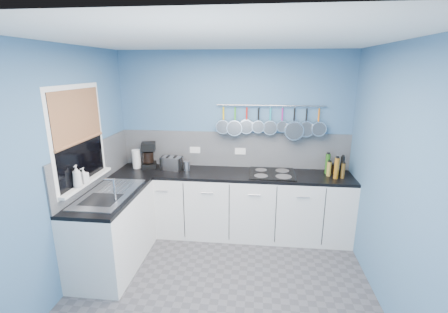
% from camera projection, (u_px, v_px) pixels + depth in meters
% --- Properties ---
extents(floor, '(3.20, 3.00, 0.02)m').
position_uv_depth(floor, '(221.00, 289.00, 3.37)').
color(floor, '#47474C').
rests_on(floor, ground).
extents(ceiling, '(3.20, 3.00, 0.02)m').
position_uv_depth(ceiling, '(220.00, 38.00, 2.69)').
color(ceiling, white).
rests_on(ceiling, ground).
extents(wall_back, '(3.20, 0.02, 2.50)m').
position_uv_depth(wall_back, '(233.00, 142.00, 4.47)').
color(wall_back, '#426A91').
rests_on(wall_back, ground).
extents(wall_front, '(3.20, 0.02, 2.50)m').
position_uv_depth(wall_front, '(184.00, 278.00, 1.58)').
color(wall_front, '#426A91').
rests_on(wall_front, ground).
extents(wall_left, '(0.02, 3.00, 2.50)m').
position_uv_depth(wall_left, '(63.00, 172.00, 3.20)').
color(wall_left, '#426A91').
rests_on(wall_left, ground).
extents(wall_right, '(0.02, 3.00, 2.50)m').
position_uv_depth(wall_right, '(397.00, 184.00, 2.85)').
color(wall_right, '#426A91').
rests_on(wall_right, ground).
extents(backsplash_back, '(3.20, 0.02, 0.50)m').
position_uv_depth(backsplash_back, '(233.00, 149.00, 4.48)').
color(backsplash_back, slate).
rests_on(backsplash_back, wall_back).
extents(backsplash_left, '(0.02, 1.80, 0.50)m').
position_uv_depth(backsplash_left, '(96.00, 164.00, 3.80)').
color(backsplash_left, slate).
rests_on(backsplash_left, wall_left).
extents(cabinet_run_back, '(3.20, 0.60, 0.86)m').
position_uv_depth(cabinet_run_back, '(231.00, 205.00, 4.39)').
color(cabinet_run_back, silver).
rests_on(cabinet_run_back, ground).
extents(worktop_back, '(3.20, 0.60, 0.04)m').
position_uv_depth(worktop_back, '(231.00, 174.00, 4.27)').
color(worktop_back, black).
rests_on(worktop_back, cabinet_run_back).
extents(cabinet_run_left, '(0.60, 1.20, 0.86)m').
position_uv_depth(cabinet_run_left, '(113.00, 231.00, 3.67)').
color(cabinet_run_left, silver).
rests_on(cabinet_run_left, ground).
extents(worktop_left, '(0.60, 1.20, 0.04)m').
position_uv_depth(worktop_left, '(109.00, 196.00, 3.55)').
color(worktop_left, black).
rests_on(worktop_left, cabinet_run_left).
extents(window_frame, '(0.01, 1.00, 1.10)m').
position_uv_depth(window_frame, '(79.00, 137.00, 3.40)').
color(window_frame, white).
rests_on(window_frame, wall_left).
extents(window_glass, '(0.01, 0.90, 1.00)m').
position_uv_depth(window_glass, '(79.00, 137.00, 3.40)').
color(window_glass, black).
rests_on(window_glass, wall_left).
extents(bamboo_blind, '(0.01, 0.90, 0.55)m').
position_uv_depth(bamboo_blind, '(77.00, 116.00, 3.34)').
color(bamboo_blind, '#9A603A').
rests_on(bamboo_blind, wall_left).
extents(window_sill, '(0.10, 0.98, 0.03)m').
position_uv_depth(window_sill, '(87.00, 182.00, 3.54)').
color(window_sill, white).
rests_on(window_sill, wall_left).
extents(sink_unit, '(0.50, 0.95, 0.01)m').
position_uv_depth(sink_unit, '(109.00, 194.00, 3.55)').
color(sink_unit, silver).
rests_on(sink_unit, worktop_left).
extents(mixer_tap, '(0.12, 0.08, 0.26)m').
position_uv_depth(mixer_tap, '(114.00, 190.00, 3.32)').
color(mixer_tap, silver).
rests_on(mixer_tap, worktop_left).
extents(socket_left, '(0.15, 0.01, 0.09)m').
position_uv_depth(socket_left, '(195.00, 150.00, 4.53)').
color(socket_left, white).
rests_on(socket_left, backsplash_back).
extents(socket_right, '(0.15, 0.01, 0.09)m').
position_uv_depth(socket_right, '(240.00, 151.00, 4.46)').
color(socket_right, white).
rests_on(socket_right, backsplash_back).
extents(pot_rail, '(1.45, 0.02, 0.02)m').
position_uv_depth(pot_rail, '(271.00, 106.00, 4.22)').
color(pot_rail, silver).
rests_on(pot_rail, wall_back).
extents(soap_bottle_a, '(0.11, 0.11, 0.24)m').
position_uv_depth(soap_bottle_a, '(77.00, 176.00, 3.31)').
color(soap_bottle_a, white).
rests_on(soap_bottle_a, window_sill).
extents(soap_bottle_b, '(0.10, 0.10, 0.17)m').
position_uv_depth(soap_bottle_b, '(84.00, 175.00, 3.43)').
color(soap_bottle_b, white).
rests_on(soap_bottle_b, window_sill).
extents(paper_towel, '(0.14, 0.14, 0.26)m').
position_uv_depth(paper_towel, '(136.00, 159.00, 4.44)').
color(paper_towel, white).
rests_on(paper_towel, worktop_back).
extents(coffee_maker, '(0.25, 0.27, 0.36)m').
position_uv_depth(coffee_maker, '(148.00, 155.00, 4.45)').
color(coffee_maker, black).
rests_on(coffee_maker, worktop_back).
extents(toaster, '(0.31, 0.23, 0.18)m').
position_uv_depth(toaster, '(172.00, 163.00, 4.38)').
color(toaster, silver).
rests_on(toaster, worktop_back).
extents(canister, '(0.09, 0.09, 0.13)m').
position_uv_depth(canister, '(187.00, 166.00, 4.36)').
color(canister, silver).
rests_on(canister, worktop_back).
extents(hob, '(0.60, 0.53, 0.01)m').
position_uv_depth(hob, '(272.00, 174.00, 4.21)').
color(hob, black).
rests_on(hob, worktop_back).
extents(pan_0, '(0.19, 0.11, 0.38)m').
position_uv_depth(pan_0, '(223.00, 119.00, 4.33)').
color(pan_0, silver).
rests_on(pan_0, pot_rail).
extents(pan_1, '(0.22, 0.12, 0.41)m').
position_uv_depth(pan_1, '(235.00, 120.00, 4.31)').
color(pan_1, silver).
rests_on(pan_1, pot_rail).
extents(pan_2, '(0.20, 0.07, 0.39)m').
position_uv_depth(pan_2, '(247.00, 120.00, 4.29)').
color(pan_2, silver).
rests_on(pan_2, pot_rail).
extents(pan_3, '(0.17, 0.10, 0.36)m').
position_uv_depth(pan_3, '(258.00, 119.00, 4.27)').
color(pan_3, silver).
rests_on(pan_3, pot_rail).
extents(pan_4, '(0.20, 0.10, 0.39)m').
position_uv_depth(pan_4, '(270.00, 120.00, 4.26)').
color(pan_4, silver).
rests_on(pan_4, pot_rail).
extents(pan_5, '(0.16, 0.09, 0.35)m').
position_uv_depth(pan_5, '(282.00, 119.00, 4.24)').
color(pan_5, silver).
rests_on(pan_5, pot_rail).
extents(pan_6, '(0.26, 0.12, 0.45)m').
position_uv_depth(pan_6, '(294.00, 123.00, 4.23)').
color(pan_6, silver).
rests_on(pan_6, pot_rail).
extents(pan_7, '(0.21, 0.10, 0.40)m').
position_uv_depth(pan_7, '(306.00, 121.00, 4.21)').
color(pan_7, silver).
rests_on(pan_7, pot_rail).
extents(pan_8, '(0.20, 0.12, 0.39)m').
position_uv_depth(pan_8, '(318.00, 121.00, 4.19)').
color(pan_8, silver).
rests_on(pan_8, pot_rail).
extents(condiment_0, '(0.06, 0.06, 0.11)m').
position_uv_depth(condiment_0, '(342.00, 170.00, 4.20)').
color(condiment_0, '#4C190C').
rests_on(condiment_0, worktop_back).
extents(condiment_1, '(0.07, 0.07, 0.12)m').
position_uv_depth(condiment_1, '(334.00, 169.00, 4.22)').
color(condiment_1, black).
rests_on(condiment_1, worktop_back).
extents(condiment_2, '(0.06, 0.06, 0.27)m').
position_uv_depth(condiment_2, '(327.00, 164.00, 4.21)').
color(condiment_2, '#265919').
rests_on(condiment_2, worktop_back).
extents(condiment_3, '(0.05, 0.05, 0.26)m').
position_uv_depth(condiment_3, '(342.00, 166.00, 4.11)').
color(condiment_3, black).
rests_on(condiment_3, worktop_back).
extents(condiment_4, '(0.05, 0.05, 0.25)m').
position_uv_depth(condiment_4, '(336.00, 167.00, 4.10)').
color(condiment_4, '#3F721E').
rests_on(condiment_4, worktop_back).
extents(condiment_5, '(0.06, 0.06, 0.19)m').
position_uv_depth(condiment_5, '(329.00, 169.00, 4.12)').
color(condiment_5, olive).
rests_on(condiment_5, worktop_back).
extents(condiment_6, '(0.05, 0.05, 0.20)m').
position_uv_depth(condiment_6, '(343.00, 171.00, 4.03)').
color(condiment_6, brown).
rests_on(condiment_6, worktop_back).
extents(condiment_7, '(0.06, 0.06, 0.27)m').
position_uv_depth(condiment_7, '(336.00, 168.00, 4.01)').
color(condiment_7, '#8C5914').
rests_on(condiment_7, worktop_back).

